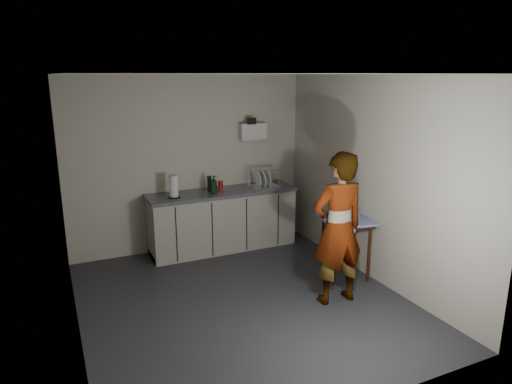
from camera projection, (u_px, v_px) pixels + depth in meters
name	position (u px, v px, depth m)	size (l,w,h in m)	color
ground	(243.00, 301.00, 5.38)	(4.00, 4.00, 0.00)	#25252A
wall_back	(190.00, 164.00, 6.80)	(3.60, 0.02, 2.60)	beige
wall_right	(372.00, 180.00, 5.78)	(0.02, 4.00, 2.60)	beige
wall_left	(69.00, 215.00, 4.32)	(0.02, 4.00, 2.60)	beige
ceiling	(241.00, 74.00, 4.73)	(3.60, 4.00, 0.01)	white
kitchen_counter	(223.00, 222.00, 6.93)	(2.24, 0.62, 0.91)	black
wall_shelf	(252.00, 131.00, 7.03)	(0.42, 0.18, 0.37)	silver
side_table	(346.00, 226.00, 5.89)	(0.73, 0.73, 0.79)	#3B1A0D
standing_man	(338.00, 229.00, 5.19)	(0.65, 0.43, 1.79)	#B2A593
soap_bottle	(214.00, 185.00, 6.61)	(0.10, 0.10, 0.27)	black
soda_can	(221.00, 185.00, 6.83)	(0.07, 0.07, 0.14)	red
dark_bottle	(209.00, 184.00, 6.75)	(0.07, 0.07, 0.23)	black
paper_towel	(174.00, 187.00, 6.40)	(0.18, 0.18, 0.32)	black
dish_rack	(263.00, 183.00, 7.02)	(0.43, 0.32, 0.30)	silver
bakery_box	(346.00, 211.00, 5.89)	(0.37, 0.38, 0.39)	silver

